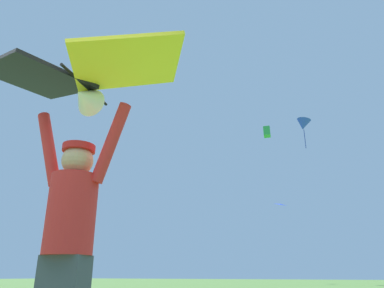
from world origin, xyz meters
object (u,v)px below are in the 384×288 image
held_stunt_kite (82,78)px  distant_kite_magenta_overhead_distant (154,79)px  distant_kite_blue_mid_right (280,204)px  distant_kite_green_high_right (267,132)px  kite_flyer_person (69,237)px  distant_kite_blue_low_left (303,125)px

held_stunt_kite → distant_kite_magenta_overhead_distant: bearing=121.7°
held_stunt_kite → distant_kite_blue_mid_right: bearing=99.9°
distant_kite_blue_mid_right → distant_kite_green_high_right: 7.61m
distant_kite_magenta_overhead_distant → distant_kite_green_high_right: 14.61m
kite_flyer_person → held_stunt_kite: held_stunt_kite is taller
held_stunt_kite → distant_kite_green_high_right: bearing=101.2°
held_stunt_kite → distant_kite_blue_low_left: distant_kite_blue_low_left is taller
distant_kite_magenta_overhead_distant → distant_kite_blue_mid_right: 16.74m
distant_kite_blue_mid_right → distant_kite_green_high_right: bearing=167.0°
kite_flyer_person → held_stunt_kite: 1.22m
kite_flyer_person → distant_kite_green_high_right: size_ratio=1.64×
held_stunt_kite → distant_kite_magenta_overhead_distant: 25.29m
kite_flyer_person → distant_kite_blue_low_left: size_ratio=0.98×
distant_kite_magenta_overhead_distant → distant_kite_blue_low_left: (10.53, 0.55, -5.64)m
distant_kite_green_high_right → held_stunt_kite: bearing=-78.8°
distant_kite_magenta_overhead_distant → distant_kite_green_high_right: (5.08, 13.70, -0.38)m
distant_kite_magenta_overhead_distant → distant_kite_green_high_right: bearing=69.6°
held_stunt_kite → distant_kite_magenta_overhead_distant: size_ratio=2.37×
distant_kite_magenta_overhead_distant → distant_kite_blue_low_left: bearing=3.0°
distant_kite_magenta_overhead_distant → distant_kite_green_high_right: size_ratio=0.64×
held_stunt_kite → distant_kite_green_high_right: size_ratio=1.51×
distant_kite_magenta_overhead_distant → distant_kite_blue_mid_right: size_ratio=0.68×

